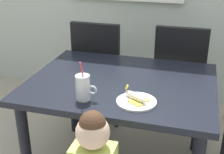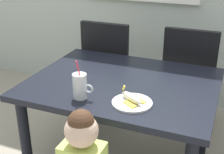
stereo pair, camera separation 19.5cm
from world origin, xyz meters
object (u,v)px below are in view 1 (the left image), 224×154
dining_chair_left (100,66)px  milk_cup (83,89)px  dining_table (121,94)px  peeled_banana (136,97)px  snack_plate (136,102)px  dining_chair_right (180,72)px

dining_chair_left → milk_cup: milk_cup is taller
dining_chair_left → dining_table: bearing=119.1°
milk_cup → peeled_banana: bearing=10.0°
milk_cup → peeled_banana: size_ratio=1.48×
snack_plate → dining_chair_left: bearing=119.3°
dining_table → dining_chair_right: size_ratio=1.26×
milk_cup → peeled_banana: (0.30, 0.05, -0.04)m
dining_table → peeled_banana: (0.15, -0.27, 0.13)m
milk_cup → snack_plate: size_ratio=1.08×
dining_chair_right → snack_plate: size_ratio=4.17×
dining_table → snack_plate: (0.16, -0.28, 0.11)m
snack_plate → peeled_banana: 0.03m
dining_table → dining_chair_left: 0.77m
dining_chair_right → snack_plate: (-0.18, -1.00, 0.19)m
dining_chair_right → peeled_banana: bearing=79.6°
dining_chair_right → snack_plate: 1.03m
dining_table → peeled_banana: 0.34m
milk_cup → snack_plate: milk_cup is taller
dining_table → dining_chair_right: dining_chair_right is taller
dining_chair_right → milk_cup: size_ratio=3.88×
milk_cup → dining_chair_right: bearing=65.3°
snack_plate → peeled_banana: peeled_banana is taller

